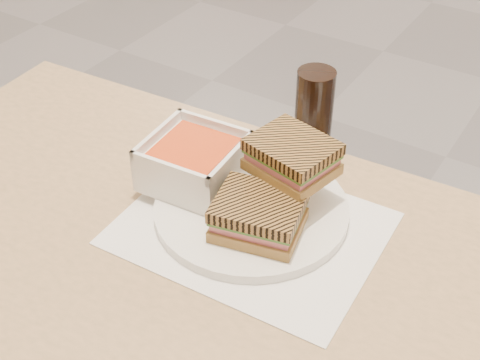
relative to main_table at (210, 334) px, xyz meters
The scene contains 7 objects.
main_table is the anchor object (origin of this frame).
tray_liner 0.16m from the main_table, 91.33° to the left, with size 0.37×0.30×0.00m.
plate 0.19m from the main_table, 97.63° to the left, with size 0.28×0.28×0.02m.
soup_bowl 0.25m from the main_table, 130.11° to the left, with size 0.14×0.14×0.07m.
panini_lower 0.19m from the main_table, 80.74° to the left, with size 0.14×0.12×0.05m.
panini_upper 0.28m from the main_table, 83.90° to the left, with size 0.13×0.12×0.05m.
cola_glass 0.40m from the main_table, 94.85° to the left, with size 0.06×0.06×0.13m.
Camera 1 is at (0.40, -2.62, 1.40)m, focal length 49.97 mm.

